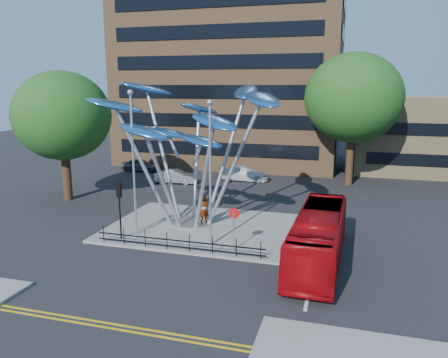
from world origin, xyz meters
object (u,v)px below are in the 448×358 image
(parked_car_right, at_px, (244,174))
(red_bus, at_px, (318,237))
(street_lamp_right, at_px, (210,160))
(street_lamp_left, at_px, (133,151))
(parked_car_mid, at_px, (176,177))
(tree_left, at_px, (62,116))
(parked_car_left, at_px, (140,165))
(no_entry_sign_island, at_px, (234,222))
(traffic_light_island, at_px, (119,199))
(leaf_sculpture, at_px, (190,122))
(pedestrian, at_px, (204,210))
(tree_right, at_px, (353,98))

(parked_car_right, bearing_deg, red_bus, -157.13)
(street_lamp_right, distance_m, parked_car_right, 18.72)
(street_lamp_left, distance_m, red_bus, 11.83)
(parked_car_mid, bearing_deg, tree_left, 136.30)
(parked_car_left, bearing_deg, no_entry_sign_island, -145.19)
(tree_left, height_order, parked_car_mid, tree_left)
(street_lamp_right, bearing_deg, no_entry_sign_island, -17.87)
(traffic_light_island, xyz_separation_m, red_bus, (11.60, 0.04, -1.22))
(leaf_sculpture, height_order, red_bus, leaf_sculpture)
(pedestrian, distance_m, parked_car_left, 20.52)
(street_lamp_right, bearing_deg, tree_right, 68.46)
(no_entry_sign_island, xyz_separation_m, parked_car_right, (-3.88, 18.53, -1.12))
(pedestrian, bearing_deg, no_entry_sign_island, 103.45)
(tree_right, distance_m, tree_left, 25.09)
(street_lamp_left, distance_m, parked_car_left, 21.67)
(traffic_light_island, height_order, pedestrian, traffic_light_island)
(street_lamp_right, bearing_deg, pedestrian, 114.89)
(tree_left, xyz_separation_m, leaf_sculpture, (11.93, -3.32, 0.08))
(red_bus, distance_m, parked_car_mid, 21.14)
(tree_left, xyz_separation_m, street_lamp_left, (9.50, -6.50, -1.44))
(street_lamp_right, distance_m, pedestrian, 5.47)
(pedestrian, relative_size, parked_car_right, 0.41)
(no_entry_sign_island, distance_m, pedestrian, 5.02)
(tree_left, relative_size, leaf_sculpture, 0.81)
(parked_car_mid, bearing_deg, tree_right, -81.72)
(tree_left, height_order, red_bus, tree_left)
(leaf_sculpture, bearing_deg, tree_right, 56.69)
(tree_right, height_order, street_lamp_left, tree_right)
(tree_left, bearing_deg, red_bus, -19.91)
(tree_left, bearing_deg, parked_car_right, 42.34)
(traffic_light_island, bearing_deg, parked_car_left, 113.82)
(pedestrian, bearing_deg, traffic_light_island, 20.10)
(street_lamp_left, bearing_deg, leaf_sculpture, 52.60)
(no_entry_sign_island, height_order, parked_car_mid, no_entry_sign_island)
(leaf_sculpture, bearing_deg, street_lamp_left, -127.40)
(no_entry_sign_island, distance_m, parked_car_mid, 18.36)
(no_entry_sign_island, distance_m, parked_car_right, 18.96)
(traffic_light_island, xyz_separation_m, parked_car_mid, (-2.80, 15.50, -1.96))
(traffic_light_island, height_order, parked_car_left, traffic_light_island)
(tree_right, relative_size, pedestrian, 6.20)
(traffic_light_island, bearing_deg, tree_right, 56.31)
(street_lamp_left, height_order, parked_car_mid, street_lamp_left)
(street_lamp_right, xyz_separation_m, pedestrian, (-1.58, 3.41, -3.97))
(red_bus, relative_size, parked_car_right, 2.08)
(leaf_sculpture, distance_m, pedestrian, 5.84)
(no_entry_sign_island, height_order, red_bus, red_bus)
(street_lamp_left, relative_size, parked_car_right, 1.83)
(red_bus, height_order, parked_car_mid, red_bus)
(tree_right, bearing_deg, tree_left, -151.39)
(no_entry_sign_island, distance_m, red_bus, 4.62)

